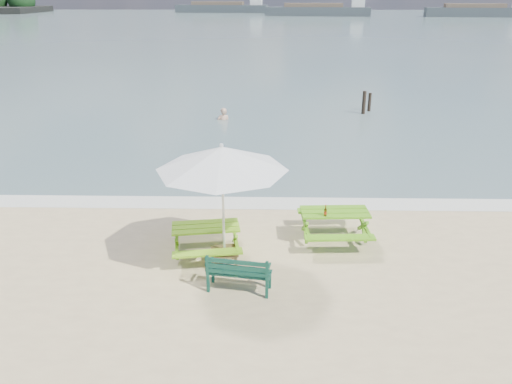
{
  "coord_description": "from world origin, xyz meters",
  "views": [
    {
      "loc": [
        0.06,
        -8.68,
        5.72
      ],
      "look_at": [
        -0.19,
        3.0,
        1.0
      ],
      "focal_mm": 35.0,
      "sensor_mm": 36.0,
      "label": 1
    }
  ],
  "objects_px": {
    "park_bench": "(239,279)",
    "patio_umbrella": "(222,158)",
    "swimmer": "(224,126)",
    "picnic_table_left": "(206,241)",
    "side_table": "(225,257)",
    "picnic_table_right": "(334,226)",
    "beer_bottle": "(325,212)"
  },
  "relations": [
    {
      "from": "picnic_table_right",
      "to": "beer_bottle",
      "type": "distance_m",
      "value": 0.63
    },
    {
      "from": "picnic_table_left",
      "to": "beer_bottle",
      "type": "xyz_separation_m",
      "value": [
        2.78,
        0.5,
        0.52
      ]
    },
    {
      "from": "picnic_table_left",
      "to": "beer_bottle",
      "type": "bearing_deg",
      "value": 10.26
    },
    {
      "from": "side_table",
      "to": "swimmer",
      "type": "xyz_separation_m",
      "value": [
        -1.16,
        13.62,
        -0.49
      ]
    },
    {
      "from": "park_bench",
      "to": "patio_umbrella",
      "type": "height_order",
      "value": "patio_umbrella"
    },
    {
      "from": "park_bench",
      "to": "swimmer",
      "type": "bearing_deg",
      "value": 96.0
    },
    {
      "from": "picnic_table_right",
      "to": "park_bench",
      "type": "relative_size",
      "value": 1.39
    },
    {
      "from": "picnic_table_right",
      "to": "swimmer",
      "type": "bearing_deg",
      "value": 106.86
    },
    {
      "from": "picnic_table_left",
      "to": "side_table",
      "type": "height_order",
      "value": "picnic_table_left"
    },
    {
      "from": "picnic_table_left",
      "to": "park_bench",
      "type": "height_order",
      "value": "park_bench"
    },
    {
      "from": "swimmer",
      "to": "patio_umbrella",
      "type": "bearing_deg",
      "value": -85.15
    },
    {
      "from": "park_bench",
      "to": "side_table",
      "type": "bearing_deg",
      "value": 110.73
    },
    {
      "from": "picnic_table_right",
      "to": "picnic_table_left",
      "type": "bearing_deg",
      "value": -165.51
    },
    {
      "from": "side_table",
      "to": "patio_umbrella",
      "type": "bearing_deg",
      "value": 63.43
    },
    {
      "from": "beer_bottle",
      "to": "swimmer",
      "type": "height_order",
      "value": "beer_bottle"
    },
    {
      "from": "swimmer",
      "to": "park_bench",
      "type": "bearing_deg",
      "value": -84.0
    },
    {
      "from": "side_table",
      "to": "patio_umbrella",
      "type": "relative_size",
      "value": 0.2
    },
    {
      "from": "picnic_table_left",
      "to": "swimmer",
      "type": "xyz_separation_m",
      "value": [
        -0.7,
        13.14,
        -0.65
      ]
    },
    {
      "from": "park_bench",
      "to": "beer_bottle",
      "type": "xyz_separation_m",
      "value": [
        1.94,
        1.99,
        0.62
      ]
    },
    {
      "from": "patio_umbrella",
      "to": "park_bench",
      "type": "bearing_deg",
      "value": -69.27
    },
    {
      "from": "picnic_table_left",
      "to": "beer_bottle",
      "type": "relative_size",
      "value": 7.01
    },
    {
      "from": "picnic_table_left",
      "to": "patio_umbrella",
      "type": "distance_m",
      "value": 2.26
    },
    {
      "from": "patio_umbrella",
      "to": "beer_bottle",
      "type": "relative_size",
      "value": 12.09
    },
    {
      "from": "beer_bottle",
      "to": "patio_umbrella",
      "type": "bearing_deg",
      "value": -157.21
    },
    {
      "from": "park_bench",
      "to": "beer_bottle",
      "type": "relative_size",
      "value": 4.94
    },
    {
      "from": "park_bench",
      "to": "swimmer",
      "type": "xyz_separation_m",
      "value": [
        -1.54,
        14.63,
        -0.55
      ]
    },
    {
      "from": "beer_bottle",
      "to": "picnic_table_right",
      "type": "bearing_deg",
      "value": 46.79
    },
    {
      "from": "side_table",
      "to": "swimmer",
      "type": "height_order",
      "value": "swimmer"
    },
    {
      "from": "side_table",
      "to": "swimmer",
      "type": "relative_size",
      "value": 0.38
    },
    {
      "from": "park_bench",
      "to": "side_table",
      "type": "relative_size",
      "value": 2.04
    },
    {
      "from": "picnic_table_left",
      "to": "patio_umbrella",
      "type": "relative_size",
      "value": 0.58
    },
    {
      "from": "picnic_table_right",
      "to": "side_table",
      "type": "height_order",
      "value": "picnic_table_right"
    }
  ]
}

